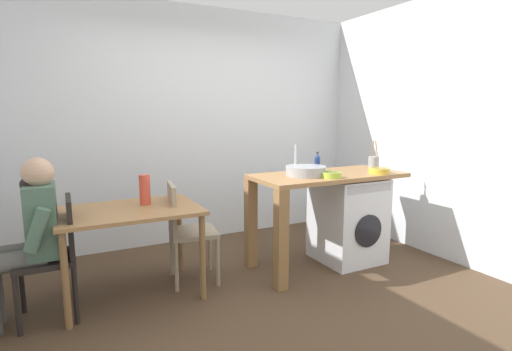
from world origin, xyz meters
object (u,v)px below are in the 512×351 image
at_px(dining_table, 130,220).
at_px(mixing_bowl, 331,174).
at_px(bottle_tall_green, 317,163).
at_px(colander, 379,170).
at_px(chair_person_seat, 56,251).
at_px(chair_opposite, 185,227).
at_px(washing_machine, 348,219).
at_px(seated_person, 29,232).
at_px(utensil_crock, 374,162).
at_px(vase, 145,190).

xyz_separation_m(dining_table, mixing_bowl, (1.74, -0.37, 0.31)).
height_order(bottle_tall_green, colander, bottle_tall_green).
height_order(dining_table, chair_person_seat, chair_person_seat).
bearing_deg(chair_opposite, bottle_tall_green, 95.76).
height_order(chair_opposite, washing_machine, chair_opposite).
bearing_deg(seated_person, colander, -94.58).
bearing_deg(bottle_tall_green, washing_machine, -29.80).
relative_size(seated_person, colander, 6.00).
bearing_deg(utensil_crock, chair_person_seat, 179.64).
bearing_deg(colander, utensil_crock, 56.30).
bearing_deg(bottle_tall_green, colander, -38.94).
height_order(dining_table, utensil_crock, utensil_crock).
bearing_deg(washing_machine, vase, 172.12).
distance_m(chair_person_seat, utensil_crock, 3.07).
xyz_separation_m(chair_opposite, mixing_bowl, (1.26, -0.43, 0.44)).
distance_m(chair_opposite, bottle_tall_green, 1.45).
relative_size(chair_person_seat, vase, 3.53).
xyz_separation_m(chair_person_seat, chair_opposite, (1.02, 0.16, 0.00)).
bearing_deg(mixing_bowl, chair_opposite, 161.07).
xyz_separation_m(colander, vase, (-2.16, 0.49, -0.08)).
bearing_deg(chair_person_seat, mixing_bowl, -95.78).
height_order(bottle_tall_green, utensil_crock, utensil_crock).
bearing_deg(vase, chair_person_seat, -163.87).
bearing_deg(seated_person, vase, -76.00).
bearing_deg(bottle_tall_green, mixing_bowl, -106.05).
relative_size(chair_opposite, utensil_crock, 3.00).
bearing_deg(chair_opposite, chair_person_seat, -72.13).
xyz_separation_m(dining_table, chair_opposite, (0.48, 0.06, -0.14)).
relative_size(dining_table, colander, 5.50).
distance_m(mixing_bowl, vase, 1.66).
bearing_deg(bottle_tall_green, dining_table, 179.64).
bearing_deg(seated_person, chair_person_seat, -90.00).
height_order(utensil_crock, vase, utensil_crock).
relative_size(washing_machine, vase, 3.37).
bearing_deg(dining_table, colander, -9.60).
distance_m(chair_person_seat, chair_opposite, 1.03).
distance_m(dining_table, chair_opposite, 0.50).
xyz_separation_m(bottle_tall_green, mixing_bowl, (-0.10, -0.36, -0.06)).
xyz_separation_m(seated_person, washing_machine, (2.83, -0.07, -0.24)).
xyz_separation_m(mixing_bowl, utensil_crock, (0.75, 0.25, 0.04)).
height_order(dining_table, vase, vase).
distance_m(chair_person_seat, vase, 0.81).
relative_size(chair_person_seat, mixing_bowl, 4.77).
distance_m(washing_machine, bottle_tall_green, 0.66).
bearing_deg(seated_person, utensil_crock, -89.45).
height_order(chair_person_seat, bottle_tall_green, bottle_tall_green).
xyz_separation_m(seated_person, colander, (3.01, -0.29, 0.28)).
bearing_deg(utensil_crock, washing_machine, -171.90).
xyz_separation_m(washing_machine, vase, (-1.97, 0.27, 0.44)).
xyz_separation_m(mixing_bowl, colander, (0.57, -0.02, 0.00)).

